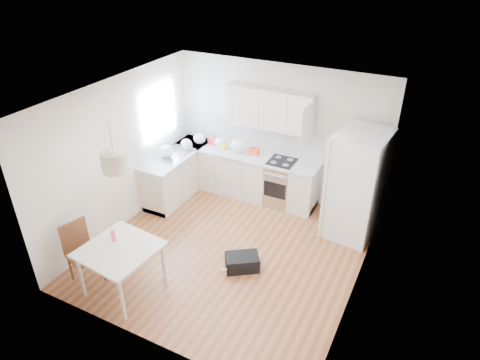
# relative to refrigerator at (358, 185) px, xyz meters

# --- Properties ---
(floor) EXTENTS (4.20, 4.20, 0.00)m
(floor) POSITION_rel_refrigerator_xyz_m (-1.70, -1.50, -0.96)
(floor) COLOR brown
(floor) RESTS_ON ground
(ceiling) EXTENTS (4.20, 4.20, 0.00)m
(ceiling) POSITION_rel_refrigerator_xyz_m (-1.70, -1.50, 1.74)
(ceiling) COLOR white
(ceiling) RESTS_ON wall_back
(wall_back) EXTENTS (4.20, 0.00, 4.20)m
(wall_back) POSITION_rel_refrigerator_xyz_m (-1.70, 0.60, 0.39)
(wall_back) COLOR beige
(wall_back) RESTS_ON floor
(wall_left) EXTENTS (0.00, 4.20, 4.20)m
(wall_left) POSITION_rel_refrigerator_xyz_m (-3.80, -1.50, 0.39)
(wall_left) COLOR beige
(wall_left) RESTS_ON floor
(wall_right) EXTENTS (0.00, 4.20, 4.20)m
(wall_right) POSITION_rel_refrigerator_xyz_m (0.40, -1.50, 0.39)
(wall_right) COLOR beige
(wall_right) RESTS_ON floor
(window_glassblock) EXTENTS (0.02, 1.00, 1.00)m
(window_glassblock) POSITION_rel_refrigerator_xyz_m (-3.79, -0.35, 0.79)
(window_glassblock) COLOR #BFE0F9
(window_glassblock) RESTS_ON wall_left
(cabinets_back) EXTENTS (3.00, 0.60, 0.88)m
(cabinets_back) POSITION_rel_refrigerator_xyz_m (-2.30, 0.30, -0.52)
(cabinets_back) COLOR beige
(cabinets_back) RESTS_ON floor
(cabinets_left) EXTENTS (0.60, 1.80, 0.88)m
(cabinets_left) POSITION_rel_refrigerator_xyz_m (-3.50, -0.30, -0.52)
(cabinets_left) COLOR beige
(cabinets_left) RESTS_ON floor
(counter_back) EXTENTS (3.02, 0.64, 0.04)m
(counter_back) POSITION_rel_refrigerator_xyz_m (-2.30, 0.30, -0.06)
(counter_back) COLOR #AFB2B4
(counter_back) RESTS_ON cabinets_back
(counter_left) EXTENTS (0.64, 1.82, 0.04)m
(counter_left) POSITION_rel_refrigerator_xyz_m (-3.50, -0.30, -0.06)
(counter_left) COLOR #AFB2B4
(counter_left) RESTS_ON cabinets_left
(backsplash_back) EXTENTS (3.00, 0.01, 0.58)m
(backsplash_back) POSITION_rel_refrigerator_xyz_m (-2.30, 0.60, 0.25)
(backsplash_back) COLOR silver
(backsplash_back) RESTS_ON wall_back
(backsplash_left) EXTENTS (0.01, 1.80, 0.58)m
(backsplash_left) POSITION_rel_refrigerator_xyz_m (-3.80, -0.30, 0.25)
(backsplash_left) COLOR silver
(backsplash_left) RESTS_ON wall_left
(upper_cabinets) EXTENTS (1.70, 0.32, 0.75)m
(upper_cabinets) POSITION_rel_refrigerator_xyz_m (-1.85, 0.44, 0.91)
(upper_cabinets) COLOR beige
(upper_cabinets) RESTS_ON wall_back
(range_oven) EXTENTS (0.50, 0.61, 0.88)m
(range_oven) POSITION_rel_refrigerator_xyz_m (-1.50, 0.30, -0.52)
(range_oven) COLOR #BCBEC1
(range_oven) RESTS_ON floor
(sink) EXTENTS (0.50, 0.80, 0.16)m
(sink) POSITION_rel_refrigerator_xyz_m (-3.50, -0.35, -0.05)
(sink) COLOR #BCBEC1
(sink) RESTS_ON counter_left
(refrigerator) EXTENTS (1.01, 1.06, 1.93)m
(refrigerator) POSITION_rel_refrigerator_xyz_m (0.00, 0.00, 0.00)
(refrigerator) COLOR white
(refrigerator) RESTS_ON floor
(dining_table) EXTENTS (1.09, 1.09, 0.78)m
(dining_table) POSITION_rel_refrigerator_xyz_m (-2.66, -2.99, -0.27)
(dining_table) COLOR beige
(dining_table) RESTS_ON floor
(dining_chair) EXTENTS (0.53, 0.53, 0.99)m
(dining_chair) POSITION_rel_refrigerator_xyz_m (-3.30, -3.09, -0.47)
(dining_chair) COLOR #4D2517
(dining_chair) RESTS_ON floor
(drink_bottle) EXTENTS (0.08, 0.08, 0.22)m
(drink_bottle) POSITION_rel_refrigerator_xyz_m (-2.84, -2.88, -0.07)
(drink_bottle) COLOR #EC417B
(drink_bottle) RESTS_ON dining_table
(gym_bag) EXTENTS (0.63, 0.58, 0.24)m
(gym_bag) POSITION_rel_refrigerator_xyz_m (-1.31, -1.77, -0.84)
(gym_bag) COLOR black
(gym_bag) RESTS_ON floor
(pendant_lamp) EXTENTS (0.43, 0.43, 0.26)m
(pendant_lamp) POSITION_rel_refrigerator_xyz_m (-2.52, -2.94, 1.22)
(pendant_lamp) COLOR #BFAF92
(pendant_lamp) RESTS_ON ceiling
(grocery_bag_a) EXTENTS (0.25, 0.21, 0.22)m
(grocery_bag_a) POSITION_rel_refrigerator_xyz_m (-3.33, 0.29, 0.07)
(grocery_bag_a) COLOR white
(grocery_bag_a) RESTS_ON counter_back
(grocery_bag_b) EXTENTS (0.24, 0.20, 0.22)m
(grocery_bag_b) POSITION_rel_refrigerator_xyz_m (-2.86, 0.33, 0.07)
(grocery_bag_b) COLOR white
(grocery_bag_b) RESTS_ON counter_back
(grocery_bag_c) EXTENTS (0.31, 0.26, 0.28)m
(grocery_bag_c) POSITION_rel_refrigerator_xyz_m (-2.44, 0.30, 0.10)
(grocery_bag_c) COLOR white
(grocery_bag_c) RESTS_ON counter_back
(grocery_bag_d) EXTENTS (0.24, 0.20, 0.22)m
(grocery_bag_d) POSITION_rel_refrigerator_xyz_m (-3.41, -0.05, 0.07)
(grocery_bag_d) COLOR white
(grocery_bag_d) RESTS_ON counter_back
(grocery_bag_e) EXTENTS (0.28, 0.24, 0.25)m
(grocery_bag_e) POSITION_rel_refrigerator_xyz_m (-3.57, -0.53, 0.08)
(grocery_bag_e) COLOR white
(grocery_bag_e) RESTS_ON counter_left
(snack_orange) EXTENTS (0.18, 0.11, 0.12)m
(snack_orange) POSITION_rel_refrigerator_xyz_m (-2.11, 0.36, 0.02)
(snack_orange) COLOR #EC3E14
(snack_orange) RESTS_ON counter_back
(snack_yellow) EXTENTS (0.19, 0.13, 0.12)m
(snack_yellow) POSITION_rel_refrigerator_xyz_m (-2.79, 0.31, 0.02)
(snack_yellow) COLOR yellow
(snack_yellow) RESTS_ON counter_back
(snack_red) EXTENTS (0.17, 0.11, 0.11)m
(snack_red) POSITION_rel_refrigerator_xyz_m (-3.07, 0.39, 0.01)
(snack_red) COLOR red
(snack_red) RESTS_ON counter_back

